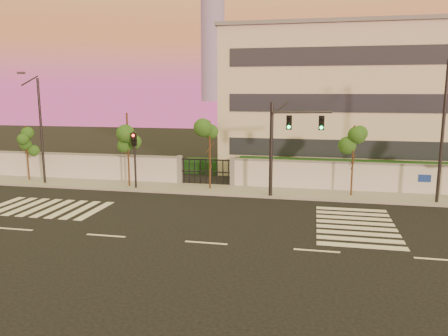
{
  "coord_description": "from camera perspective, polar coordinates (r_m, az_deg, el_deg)",
  "views": [
    {
      "loc": [
        4.71,
        -18.65,
        6.91
      ],
      "look_at": [
        -0.4,
        6.0,
        2.46
      ],
      "focal_mm": 35.0,
      "sensor_mm": 36.0,
      "label": 1
    }
  ],
  "objects": [
    {
      "name": "streetlight_east",
      "position": [
        29.2,
        26.82,
        5.1
      ],
      "size": [
        0.55,
        2.2,
        9.16
      ],
      "color": "black",
      "rests_on": "ground"
    },
    {
      "name": "ground",
      "position": [
        20.44,
        -2.35,
        -9.75
      ],
      "size": [
        120.0,
        120.0,
        0.0
      ],
      "primitive_type": "plane",
      "color": "black",
      "rests_on": "ground"
    },
    {
      "name": "institutional_building",
      "position": [
        40.87,
        17.93,
        8.49
      ],
      "size": [
        24.4,
        12.4,
        12.25
      ],
      "color": "beige",
      "rests_on": "ground"
    },
    {
      "name": "street_tree_b",
      "position": [
        36.45,
        -24.37,
        3.28
      ],
      "size": [
        1.47,
        1.17,
        4.34
      ],
      "color": "#382314",
      "rests_on": "ground"
    },
    {
      "name": "perimeter_wall",
      "position": [
        31.54,
        3.11,
        -0.66
      ],
      "size": [
        60.0,
        0.36,
        2.2
      ],
      "color": "silver",
      "rests_on": "ground"
    },
    {
      "name": "distant_skyscraper",
      "position": [
        311.58,
        -1.51,
        20.21
      ],
      "size": [
        16.0,
        16.0,
        118.0
      ],
      "color": "slate",
      "rests_on": "ground"
    },
    {
      "name": "street_tree_d",
      "position": [
        30.24,
        -1.82,
        3.73
      ],
      "size": [
        1.63,
        1.3,
        4.89
      ],
      "color": "#382314",
      "rests_on": "ground"
    },
    {
      "name": "street_tree_e",
      "position": [
        29.43,
        16.6,
        2.94
      ],
      "size": [
        1.46,
        1.16,
        4.75
      ],
      "color": "#382314",
      "rests_on": "ground"
    },
    {
      "name": "streetlight_west",
      "position": [
        34.59,
        -22.96,
        5.12
      ],
      "size": [
        0.49,
        1.97,
        8.19
      ],
      "color": "black",
      "rests_on": "ground"
    },
    {
      "name": "sidewalk",
      "position": [
        30.31,
        2.47,
        -3.02
      ],
      "size": [
        60.0,
        3.0,
        0.15
      ],
      "primitive_type": "cube",
      "color": "gray",
      "rests_on": "ground"
    },
    {
      "name": "traffic_signal_secondary",
      "position": [
        31.14,
        -11.59,
        1.93
      ],
      "size": [
        0.32,
        0.33,
        4.16
      ],
      "rotation": [
        0.0,
        0.0,
        -0.26
      ],
      "color": "black",
      "rests_on": "ground"
    },
    {
      "name": "hedge_row",
      "position": [
        34.12,
        5.56,
        -0.31
      ],
      "size": [
        41.0,
        4.25,
        1.8
      ],
      "color": "#113817",
      "rests_on": "ground"
    },
    {
      "name": "road_markings",
      "position": [
        24.27,
        -3.83,
        -6.52
      ],
      "size": [
        57.0,
        7.62,
        0.02
      ],
      "color": "silver",
      "rests_on": "ground"
    },
    {
      "name": "traffic_signal_main",
      "position": [
        28.14,
        7.8,
        3.83
      ],
      "size": [
        3.87,
        1.22,
        6.21
      ],
      "rotation": [
        0.0,
        0.0,
        0.28
      ],
      "color": "black",
      "rests_on": "ground"
    },
    {
      "name": "street_tree_c",
      "position": [
        31.72,
        -12.45,
        4.47
      ],
      "size": [
        1.61,
        1.28,
        5.4
      ],
      "color": "#382314",
      "rests_on": "ground"
    }
  ]
}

